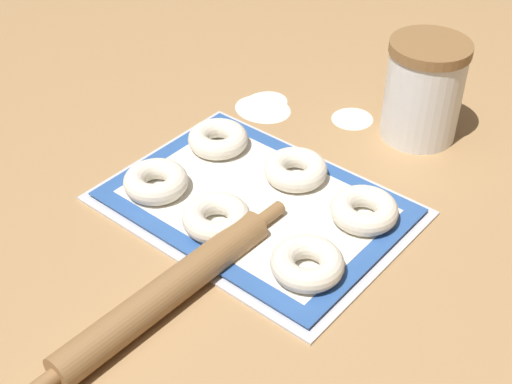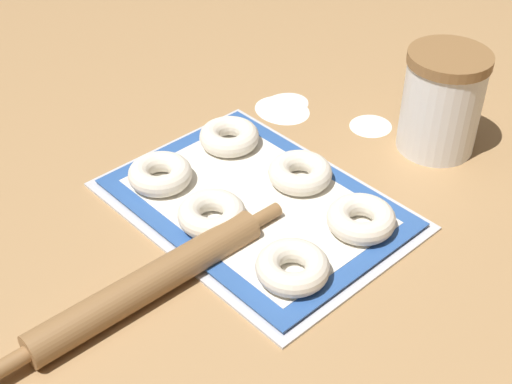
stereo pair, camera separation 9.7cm
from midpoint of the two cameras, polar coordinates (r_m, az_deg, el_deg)
The scene contains 14 objects.
ground_plane at distance 1.00m, azimuth 1.80°, elevation -1.28°, with size 2.80×2.80×0.00m, color #A87F51.
baking_tray at distance 0.99m, azimuth 2.80°, elevation -1.13°, with size 0.41×0.30×0.01m.
baking_mat at distance 0.99m, azimuth 2.81°, elevation -0.89°, with size 0.39×0.28×0.00m.
bagel_front_left at distance 1.02m, azimuth -4.97°, elevation 1.35°, with size 0.09×0.09×0.03m.
bagel_front_center at distance 0.94m, azimuth -0.61°, elevation -1.91°, with size 0.09×0.09×0.03m.
bagel_front_right at distance 0.87m, azimuth 6.16°, elevation -6.15°, with size 0.09×0.09×0.03m.
bagel_back_left at distance 1.09m, azimuth 0.41°, elevation 4.37°, with size 0.09×0.09×0.03m.
bagel_back_center at distance 1.02m, azimuth 6.28°, elevation 1.45°, with size 0.09×0.09×0.03m.
bagel_back_right at distance 0.95m, azimuth 11.33°, elevation -2.24°, with size 0.09×0.09×0.03m.
flour_canister at distance 1.12m, azimuth 17.11°, elevation 6.85°, with size 0.12×0.12×0.16m.
rolling_pin at distance 0.86m, azimuth -5.33°, elevation -7.41°, with size 0.05×0.42×0.04m.
flour_patch_near at distance 1.22m, azimuth 4.67°, elevation 6.97°, with size 0.07×0.09×0.00m.
flour_patch_far at distance 1.19m, azimuth 11.51°, elevation 5.17°, with size 0.07×0.07×0.00m.
flour_patch_side at distance 1.21m, azimuth 4.43°, elevation 6.52°, with size 0.10×0.08×0.00m.
Camera 2 is at (0.58, -0.51, 0.64)m, focal length 50.00 mm.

